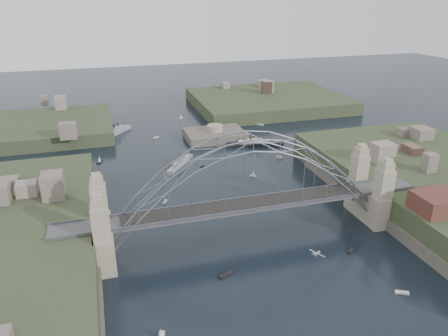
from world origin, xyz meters
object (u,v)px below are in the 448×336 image
naval_cruiser_near (180,163)px  naval_cruiser_far (116,132)px  bridge (247,188)px  ocean_liner (254,144)px  fort_island (215,140)px

naval_cruiser_near → naval_cruiser_far: size_ratio=1.00×
naval_cruiser_near → naval_cruiser_far: naval_cruiser_far is taller
bridge → ocean_liner: bearing=67.9°
bridge → naval_cruiser_near: bearing=97.3°
bridge → fort_island: bridge is taller
bridge → naval_cruiser_far: (-23.66, 86.79, -11.43)m
naval_cruiser_far → ocean_liner: 55.27m
bridge → naval_cruiser_far: bridge is taller
fort_island → naval_cruiser_near: (-18.06, -22.73, 1.09)m
naval_cruiser_far → naval_cruiser_near: bearing=-66.0°
naval_cruiser_far → fort_island: bearing=-25.2°
fort_island → ocean_liner: size_ratio=1.04×
naval_cruiser_near → ocean_liner: size_ratio=0.69×
bridge → naval_cruiser_far: size_ratio=5.77×
fort_island → bridge: bearing=-99.7°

